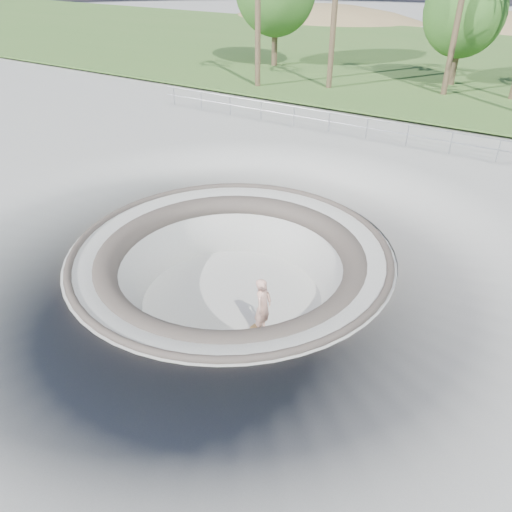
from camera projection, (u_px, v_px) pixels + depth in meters
name	position (u px, v px, depth m)	size (l,w,h in m)	color
ground	(231.00, 250.00, 15.95)	(180.00, 180.00, 0.00)	#A3A39E
skate_bowl	(232.00, 296.00, 16.92)	(14.00, 14.00, 4.10)	#A3A39E
grass_strip	(462.00, 62.00, 40.50)	(180.00, 36.00, 0.12)	#395D25
safety_railing	(367.00, 128.00, 24.29)	(25.00, 0.06, 1.03)	#96999F
skateboard	(263.00, 332.00, 15.35)	(0.89, 0.36, 0.09)	olive
skater	(263.00, 307.00, 14.83)	(0.69, 0.46, 1.91)	tan
bushy_tree_mid	(465.00, 12.00, 31.34)	(5.08, 4.61, 7.32)	brown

